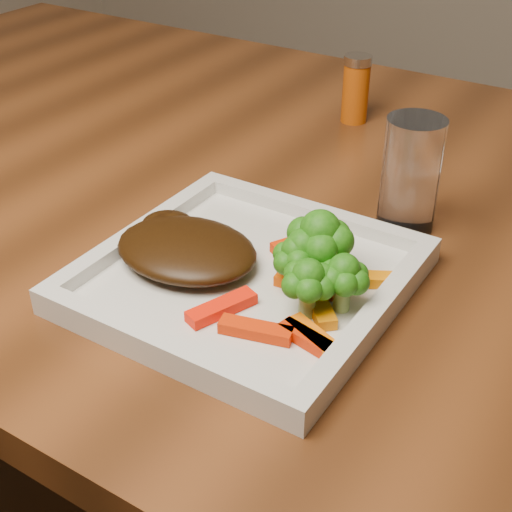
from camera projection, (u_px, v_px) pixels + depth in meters
The scene contains 17 objects.
dining_table at pixel (234, 387), 1.08m from camera, with size 1.60×0.90×0.75m, color #5F3115, non-canonical shape.
plate at pixel (247, 281), 0.66m from camera, with size 0.27×0.27×0.01m, color silver.
steak at pixel (186, 249), 0.66m from camera, with size 0.14×0.11×0.03m, color #301B07.
broccoli_0 at pixel (319, 249), 0.63m from camera, with size 0.07×0.07×0.07m, color #3A6F12, non-canonical shape.
broccoli_1 at pixel (344, 278), 0.59m from camera, with size 0.05×0.05×0.06m, color #295E0F, non-canonical shape.
broccoli_2 at pixel (308, 286), 0.59m from camera, with size 0.05×0.05×0.06m, color #227914, non-canonical shape.
broccoli_3 at pixel (296, 259), 0.62m from camera, with size 0.05×0.05×0.06m, color #1F6F12, non-canonical shape.
carrot_0 at pixel (256, 330), 0.58m from camera, with size 0.06×0.02×0.01m, color red.
carrot_1 at pixel (316, 340), 0.57m from camera, with size 0.06×0.02×0.01m, color #FF6C04.
carrot_2 at pixel (222, 308), 0.60m from camera, with size 0.06×0.02×0.01m, color #FF1A04.
carrot_3 at pixel (371, 279), 0.64m from camera, with size 0.06×0.02×0.01m, color orange.
carrot_4 at pixel (299, 243), 0.69m from camera, with size 0.06×0.02×0.01m, color red.
carrot_5 at pixel (318, 304), 0.61m from camera, with size 0.06×0.02×0.01m, color orange.
carrot_6 at pixel (306, 285), 0.63m from camera, with size 0.06×0.02×0.01m, color #D74603.
spice_shaker at pixel (356, 89), 0.97m from camera, with size 0.04×0.04×0.09m, color #A84409.
drinking_glass at pixel (410, 175), 0.72m from camera, with size 0.06×0.06×0.12m, color white.
carrot_7 at pixel (308, 339), 0.57m from camera, with size 0.05×0.01×0.01m, color red.
Camera 1 is at (0.54, -0.61, 1.13)m, focal length 50.00 mm.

